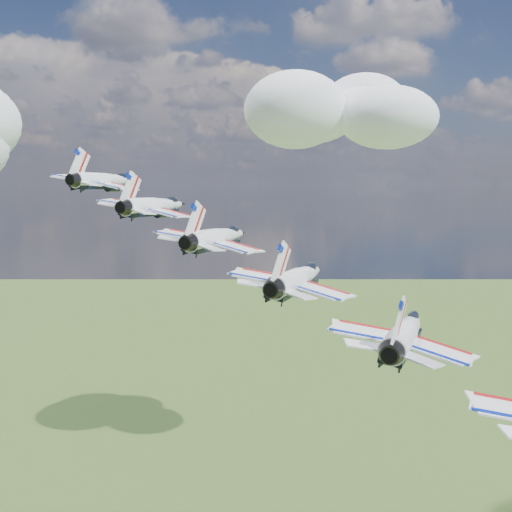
# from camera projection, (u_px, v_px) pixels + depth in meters

# --- Properties ---
(cloud_far) EXTENTS (68.04, 53.46, 26.73)m
(cloud_far) POSITION_uv_depth(u_px,v_px,m) (338.00, 109.00, 299.15)
(cloud_far) COLOR white
(jet_0) EXTENTS (17.02, 19.89, 6.90)m
(jet_0) POSITION_uv_depth(u_px,v_px,m) (106.00, 180.00, 89.94)
(jet_0) COLOR white
(jet_1) EXTENTS (17.02, 19.89, 6.90)m
(jet_1) POSITION_uv_depth(u_px,v_px,m) (156.00, 206.00, 80.92)
(jet_1) COLOR white
(jet_2) EXTENTS (17.02, 19.89, 6.90)m
(jet_2) POSITION_uv_depth(u_px,v_px,m) (219.00, 237.00, 71.90)
(jet_2) COLOR white
(jet_3) EXTENTS (17.02, 19.89, 6.90)m
(jet_3) POSITION_uv_depth(u_px,v_px,m) (299.00, 278.00, 62.88)
(jet_3) COLOR white
(jet_4) EXTENTS (17.02, 19.89, 6.90)m
(jet_4) POSITION_uv_depth(u_px,v_px,m) (406.00, 332.00, 53.86)
(jet_4) COLOR white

